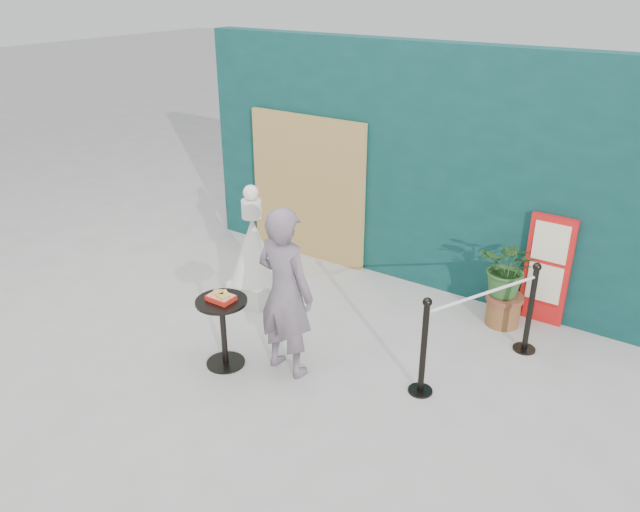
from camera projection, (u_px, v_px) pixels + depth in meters
The scene contains 10 objects.
ground at pixel (250, 392), 6.05m from camera, with size 60.00×60.00×0.00m, color #ADAAA5.
back_wall at pixel (408, 166), 7.78m from camera, with size 6.00×0.30×3.00m, color #0B312E.
bamboo_fence at pixel (307, 188), 8.55m from camera, with size 1.80×0.08×2.00m, color tan.
woman at pixel (285, 292), 6.04m from camera, with size 0.64×0.42×1.77m, color slate.
menu_board at pixel (547, 270), 7.02m from camera, with size 0.50×0.07×1.30m.
statue at pixel (254, 255), 7.50m from camera, with size 0.58×0.58×1.49m.
cafe_table at pixel (223, 322), 6.28m from camera, with size 0.52×0.52×0.75m.
food_basket at pixel (221, 297), 6.16m from camera, with size 0.26×0.19×0.11m.
planter at pixel (508, 276), 6.96m from camera, with size 0.63×0.54×1.07m.
stanchion_barrier at pixel (480, 328), 6.19m from camera, with size 0.84×1.54×1.03m.
Camera 1 is at (3.35, -3.70, 3.73)m, focal length 35.00 mm.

